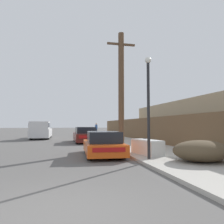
{
  "coord_description": "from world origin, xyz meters",
  "views": [
    {
      "loc": [
        0.26,
        -3.74,
        1.5
      ],
      "look_at": [
        3.43,
        10.54,
        2.36
      ],
      "focal_mm": 35.0,
      "sensor_mm": 36.0,
      "label": 1
    }
  ],
  "objects_px": {
    "parked_sports_car_red": "(103,144)",
    "pedestrian": "(96,129)",
    "street_lamp": "(148,98)",
    "car_parked_mid": "(85,135)",
    "discarded_fridge": "(147,147)",
    "brush_pile": "(201,151)",
    "utility_pole": "(121,88)",
    "pickup_truck": "(41,130)"
  },
  "relations": [
    {
      "from": "parked_sports_car_red",
      "to": "pedestrian",
      "type": "bearing_deg",
      "value": 85.43
    },
    {
      "from": "parked_sports_car_red",
      "to": "street_lamp",
      "type": "height_order",
      "value": "street_lamp"
    },
    {
      "from": "street_lamp",
      "to": "pedestrian",
      "type": "xyz_separation_m",
      "value": [
        0.92,
        20.93,
        -1.65
      ]
    },
    {
      "from": "parked_sports_car_red",
      "to": "car_parked_mid",
      "type": "distance_m",
      "value": 8.41
    },
    {
      "from": "discarded_fridge",
      "to": "street_lamp",
      "type": "bearing_deg",
      "value": -119.03
    },
    {
      "from": "parked_sports_car_red",
      "to": "brush_pile",
      "type": "height_order",
      "value": "parked_sports_car_red"
    },
    {
      "from": "utility_pole",
      "to": "pedestrian",
      "type": "xyz_separation_m",
      "value": [
        0.82,
        16.24,
        -2.85
      ]
    },
    {
      "from": "parked_sports_car_red",
      "to": "street_lamp",
      "type": "distance_m",
      "value": 3.33
    },
    {
      "from": "discarded_fridge",
      "to": "pickup_truck",
      "type": "xyz_separation_m",
      "value": [
        -6.23,
        14.85,
        0.45
      ]
    },
    {
      "from": "utility_pole",
      "to": "pedestrian",
      "type": "height_order",
      "value": "utility_pole"
    },
    {
      "from": "discarded_fridge",
      "to": "car_parked_mid",
      "type": "xyz_separation_m",
      "value": [
        -2.05,
        9.21,
        0.16
      ]
    },
    {
      "from": "parked_sports_car_red",
      "to": "street_lamp",
      "type": "xyz_separation_m",
      "value": [
        1.51,
        -2.14,
        2.05
      ]
    },
    {
      "from": "discarded_fridge",
      "to": "car_parked_mid",
      "type": "relative_size",
      "value": 0.42
    },
    {
      "from": "car_parked_mid",
      "to": "brush_pile",
      "type": "xyz_separation_m",
      "value": [
        3.3,
        -11.57,
        -0.1
      ]
    },
    {
      "from": "discarded_fridge",
      "to": "utility_pole",
      "type": "height_order",
      "value": "utility_pole"
    },
    {
      "from": "utility_pole",
      "to": "street_lamp",
      "type": "relative_size",
      "value": 1.71
    },
    {
      "from": "discarded_fridge",
      "to": "utility_pole",
      "type": "bearing_deg",
      "value": 85.81
    },
    {
      "from": "discarded_fridge",
      "to": "utility_pole",
      "type": "relative_size",
      "value": 0.27
    },
    {
      "from": "brush_pile",
      "to": "pedestrian",
      "type": "bearing_deg",
      "value": 92.04
    },
    {
      "from": "discarded_fridge",
      "to": "pedestrian",
      "type": "height_order",
      "value": "pedestrian"
    },
    {
      "from": "parked_sports_car_red",
      "to": "brush_pile",
      "type": "distance_m",
      "value": 4.51
    },
    {
      "from": "brush_pile",
      "to": "pedestrian",
      "type": "xyz_separation_m",
      "value": [
        -0.78,
        21.95,
        0.43
      ]
    },
    {
      "from": "brush_pile",
      "to": "car_parked_mid",
      "type": "bearing_deg",
      "value": 105.9
    },
    {
      "from": "pickup_truck",
      "to": "brush_pile",
      "type": "xyz_separation_m",
      "value": [
        7.48,
        -17.21,
        -0.39
      ]
    },
    {
      "from": "discarded_fridge",
      "to": "parked_sports_car_red",
      "type": "height_order",
      "value": "parked_sports_car_red"
    },
    {
      "from": "parked_sports_car_red",
      "to": "utility_pole",
      "type": "relative_size",
      "value": 0.57
    },
    {
      "from": "pickup_truck",
      "to": "pedestrian",
      "type": "height_order",
      "value": "pickup_truck"
    },
    {
      "from": "pickup_truck",
      "to": "street_lamp",
      "type": "distance_m",
      "value": 17.28
    },
    {
      "from": "utility_pole",
      "to": "brush_pile",
      "type": "distance_m",
      "value": 6.78
    },
    {
      "from": "utility_pole",
      "to": "pedestrian",
      "type": "distance_m",
      "value": 16.51
    },
    {
      "from": "car_parked_mid",
      "to": "pickup_truck",
      "type": "distance_m",
      "value": 7.03
    },
    {
      "from": "discarded_fridge",
      "to": "pickup_truck",
      "type": "relative_size",
      "value": 0.34
    },
    {
      "from": "parked_sports_car_red",
      "to": "utility_pole",
      "type": "height_order",
      "value": "utility_pole"
    },
    {
      "from": "car_parked_mid",
      "to": "street_lamp",
      "type": "height_order",
      "value": "street_lamp"
    },
    {
      "from": "utility_pole",
      "to": "brush_pile",
      "type": "relative_size",
      "value": 3.31
    },
    {
      "from": "pickup_truck",
      "to": "pedestrian",
      "type": "relative_size",
      "value": 3.56
    },
    {
      "from": "pedestrian",
      "to": "street_lamp",
      "type": "bearing_deg",
      "value": -92.51
    },
    {
      "from": "pedestrian",
      "to": "utility_pole",
      "type": "bearing_deg",
      "value": -92.91
    },
    {
      "from": "utility_pole",
      "to": "parked_sports_car_red",
      "type": "bearing_deg",
      "value": -122.24
    },
    {
      "from": "brush_pile",
      "to": "pedestrian",
      "type": "distance_m",
      "value": 21.96
    },
    {
      "from": "pickup_truck",
      "to": "utility_pole",
      "type": "distance_m",
      "value": 13.24
    },
    {
      "from": "pedestrian",
      "to": "car_parked_mid",
      "type": "bearing_deg",
      "value": -103.62
    }
  ]
}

